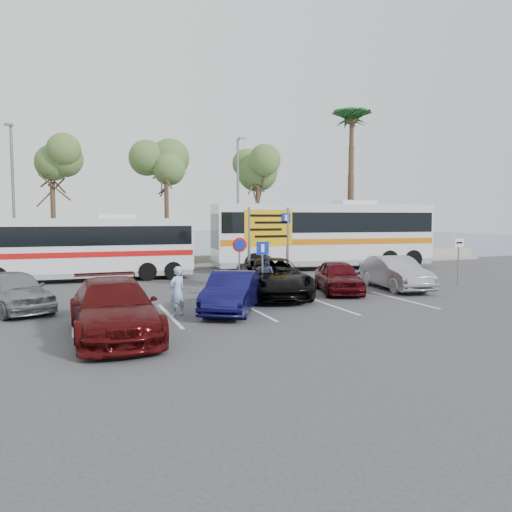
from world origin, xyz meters
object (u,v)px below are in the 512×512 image
object	(u,v)px
suv_black	(273,278)
car_silver_b	(395,273)
coach_bus_right	(323,237)
pedestrian_near	(177,291)
street_lamp_right	(238,195)
direction_sign	(269,234)
car_blue	(232,292)
car_maroon	(114,308)
pedestrian_far	(265,277)
car_silver_a	(14,291)
street_lamp_left	(13,191)
car_red	(338,277)
coach_bus_left	(83,250)

from	to	relation	value
suv_black	car_silver_b	xyz separation A→B (m)	(5.84, 0.00, -0.04)
coach_bus_right	pedestrian_near	bearing A→B (deg)	-134.39
street_lamp_right	direction_sign	distance (m)	10.73
direction_sign	coach_bus_right	size ratio (longest dim) A/B	0.26
car_silver_b	direction_sign	bearing A→B (deg)	170.01
car_blue	car_maroon	xyz separation A→B (m)	(-4.00, -2.27, 0.09)
car_blue	pedestrian_near	distance (m)	1.86
pedestrian_far	direction_sign	bearing A→B (deg)	-57.10
car_silver_a	pedestrian_far	xyz separation A→B (m)	(8.87, -0.50, 0.17)
street_lamp_left	coach_bus_right	world-z (taller)	street_lamp_left
car_red	car_silver_b	world-z (taller)	car_silver_b
coach_bus_left	car_silver_a	distance (m)	8.28
pedestrian_near	pedestrian_far	world-z (taller)	pedestrian_far
car_blue	car_red	world-z (taller)	car_red
street_lamp_left	direction_sign	xyz separation A→B (m)	(11.00, -10.32, -2.17)
street_lamp_left	car_red	bearing A→B (deg)	-41.68
car_maroon	pedestrian_far	xyz separation A→B (m)	(6.00, 4.35, 0.11)
coach_bus_left	car_silver_b	bearing A→B (deg)	-31.57
street_lamp_right	direction_sign	xyz separation A→B (m)	(-2.00, -10.32, -2.17)
car_blue	pedestrian_near	size ratio (longest dim) A/B	2.55
street_lamp_right	direction_sign	size ratio (longest dim) A/B	2.23
coach_bus_left	car_maroon	size ratio (longest dim) A/B	2.06
direction_sign	coach_bus_left	xyz separation A→B (m)	(-7.50, 6.19, -0.88)
direction_sign	pedestrian_near	xyz separation A→B (m)	(-4.86, -4.30, -1.63)
car_maroon	car_silver_a	bearing A→B (deg)	118.94
car_blue	coach_bus_right	bearing A→B (deg)	79.28
direction_sign	coach_bus_left	bearing A→B (deg)	140.48
street_lamp_left	pedestrian_near	xyz separation A→B (m)	(6.14, -14.62, -3.80)
coach_bus_right	street_lamp_right	bearing A→B (deg)	146.14
car_blue	pedestrian_near	bearing A→B (deg)	-150.82
coach_bus_left	car_silver_a	xyz separation A→B (m)	(-2.37, -7.89, -0.85)
suv_black	pedestrian_near	size ratio (longest dim) A/B	3.42
car_maroon	pedestrian_far	world-z (taller)	pedestrian_far
pedestrian_far	street_lamp_left	bearing A→B (deg)	6.08
street_lamp_left	car_silver_b	xyz separation A→B (m)	(16.34, -12.02, -3.87)
car_blue	suv_black	world-z (taller)	suv_black
car_silver_a	car_blue	bearing A→B (deg)	-43.66
car_silver_a	suv_black	world-z (taller)	suv_black
coach_bus_right	suv_black	world-z (taller)	coach_bus_right
car_silver_a	pedestrian_near	world-z (taller)	pedestrian_near
car_maroon	car_red	distance (m)	10.67
suv_black	car_silver_b	distance (m)	5.84
coach_bus_left	car_maroon	world-z (taller)	coach_bus_left
direction_sign	car_maroon	world-z (taller)	direction_sign
direction_sign	car_silver_a	world-z (taller)	direction_sign
street_lamp_left	car_red	xyz separation A→B (m)	(13.50, -12.02, -3.92)
street_lamp_right	coach_bus_right	size ratio (longest dim) A/B	0.58
street_lamp_right	car_red	xyz separation A→B (m)	(0.50, -12.02, -3.92)
direction_sign	coach_bus_left	size ratio (longest dim) A/B	0.34
suv_black	car_maroon	bearing A→B (deg)	-131.70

